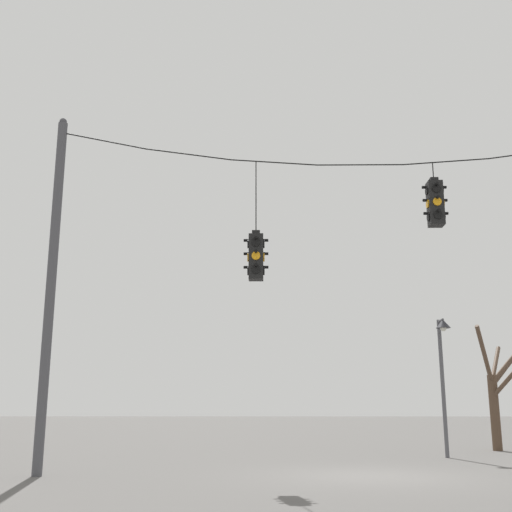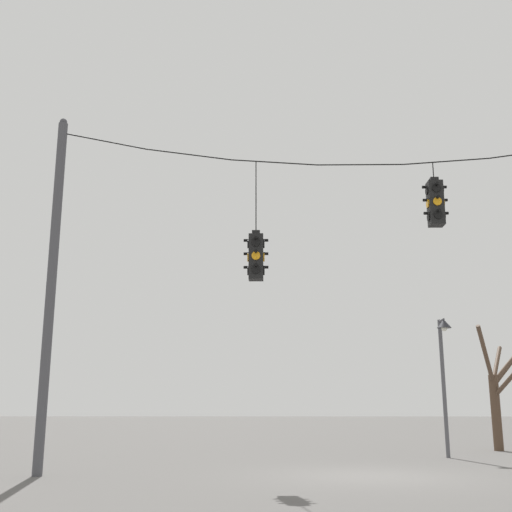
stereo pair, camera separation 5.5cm
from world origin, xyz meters
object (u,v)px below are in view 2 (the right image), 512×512
object	(u,v)px
utility_pole_left	(51,286)
traffic_light_over_intersection	(435,203)
traffic_light_near_left_pole	(256,256)
street_lamp	(444,355)
bare_tree	(498,391)

from	to	relation	value
utility_pole_left	traffic_light_over_intersection	size ratio (longest dim) A/B	5.35
traffic_light_near_left_pole	utility_pole_left	bearing A→B (deg)	-180.00
traffic_light_near_left_pole	traffic_light_over_intersection	bearing A→B (deg)	0.00
utility_pole_left	street_lamp	world-z (taller)	utility_pole_left
utility_pole_left	bare_tree	xyz separation A→B (m)	(13.18, 8.63, -2.17)
utility_pole_left	traffic_light_over_intersection	bearing A→B (deg)	0.00
traffic_light_over_intersection	traffic_light_near_left_pole	bearing A→B (deg)	180.00
traffic_light_near_left_pole	traffic_light_over_intersection	distance (m)	4.45
street_lamp	bare_tree	xyz separation A→B (m)	(2.76, 3.39, -0.99)
street_lamp	traffic_light_near_left_pole	bearing A→B (deg)	-137.19
traffic_light_near_left_pole	traffic_light_over_intersection	xyz separation A→B (m)	(4.26, 0.00, 1.29)
traffic_light_over_intersection	street_lamp	world-z (taller)	traffic_light_over_intersection
utility_pole_left	street_lamp	size ratio (longest dim) A/B	2.04
traffic_light_over_intersection	bare_tree	size ratio (longest dim) A/B	0.37
traffic_light_near_left_pole	traffic_light_over_intersection	world-z (taller)	traffic_light_near_left_pole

